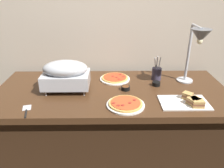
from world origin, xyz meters
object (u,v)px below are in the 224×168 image
chafing_dish (66,74)px  sauce_cup_near (156,84)px  serving_spatula (26,111)px  pizza_plate_center (126,104)px  pizza_plate_front (115,78)px  heat_lamp (198,42)px  utensil_holder (157,73)px  sauce_cup_far (126,88)px  sandwich_platter (189,101)px

chafing_dish → sauce_cup_near: 0.76m
chafing_dish → serving_spatula: size_ratio=2.13×
pizza_plate_center → chafing_dish: bearing=150.7°
pizza_plate_center → pizza_plate_front: bearing=97.7°
heat_lamp → pizza_plate_center: 0.73m
pizza_plate_center → sauce_cup_near: size_ratio=3.98×
heat_lamp → chafing_dish: bearing=-178.7°
heat_lamp → utensil_holder: bearing=143.3°
utensil_holder → serving_spatula: bearing=-151.9°
heat_lamp → sauce_cup_near: (-0.27, 0.05, -0.37)m
chafing_dish → utensil_holder: size_ratio=1.67×
pizza_plate_front → sauce_cup_far: sauce_cup_far is taller
heat_lamp → sandwich_platter: (-0.10, -0.26, -0.37)m
chafing_dish → utensil_holder: chafing_dish is taller
sauce_cup_near → sauce_cup_far: 0.28m
pizza_plate_front → sandwich_platter: sandwich_platter is taller
pizza_plate_front → sandwich_platter: size_ratio=0.77×
pizza_plate_center → sauce_cup_near: (0.28, 0.34, 0.01)m
pizza_plate_center → serving_spatula: bearing=-174.7°
pizza_plate_front → sauce_cup_near: bearing=-21.0°
pizza_plate_front → pizza_plate_center: size_ratio=0.98×
pizza_plate_center → sandwich_platter: size_ratio=0.78×
chafing_dish → serving_spatula: 0.42m
heat_lamp → utensil_holder: (-0.25, 0.19, -0.33)m
sauce_cup_near → sandwich_platter: bearing=-61.3°
sauce_cup_near → utensil_holder: size_ratio=0.31×
sandwich_platter → serving_spatula: 1.14m
sauce_cup_far → serving_spatula: size_ratio=0.41×
serving_spatula → sandwich_platter: bearing=4.1°
pizza_plate_front → serving_spatula: pizza_plate_front is taller
pizza_plate_front → sauce_cup_far: size_ratio=3.74×
heat_lamp → serving_spatula: size_ratio=2.91×
serving_spatula → pizza_plate_front: bearing=40.7°
heat_lamp → sauce_cup_far: size_ratio=7.03×
sauce_cup_far → sauce_cup_near: bearing=16.9°
chafing_dish → pizza_plate_front: (0.40, 0.21, -0.13)m
heat_lamp → sandwich_platter: bearing=-110.9°
serving_spatula → sauce_cup_far: bearing=24.4°
sauce_cup_near → pizza_plate_front: bearing=159.0°
heat_lamp → pizza_plate_center: (-0.56, -0.28, -0.38)m
heat_lamp → sauce_cup_far: heat_lamp is taller
pizza_plate_front → sauce_cup_near: sauce_cup_near is taller
heat_lamp → sandwich_platter: 0.46m
chafing_dish → heat_lamp: heat_lamp is taller
sandwich_platter → sauce_cup_far: sandwich_platter is taller
chafing_dish → utensil_holder: (0.77, 0.21, -0.08)m
pizza_plate_front → utensil_holder: utensil_holder is taller
sauce_cup_near → pizza_plate_center: bearing=-130.2°
heat_lamp → pizza_plate_center: bearing=-153.3°
chafing_dish → serving_spatula: bearing=-124.8°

